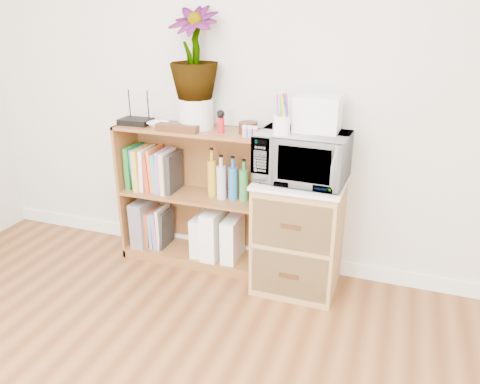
% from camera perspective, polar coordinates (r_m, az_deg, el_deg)
% --- Properties ---
extents(skirting_board, '(4.00, 0.02, 0.10)m').
position_cam_1_polar(skirting_board, '(3.35, 1.02, -7.28)').
color(skirting_board, white).
rests_on(skirting_board, ground).
extents(bookshelf, '(1.00, 0.30, 0.95)m').
position_cam_1_polar(bookshelf, '(3.17, -5.75, -0.63)').
color(bookshelf, brown).
rests_on(bookshelf, ground).
extents(wicker_unit, '(0.50, 0.45, 0.70)m').
position_cam_1_polar(wicker_unit, '(2.94, 7.14, -5.27)').
color(wicker_unit, '#9E7542').
rests_on(wicker_unit, ground).
extents(microwave, '(0.53, 0.37, 0.29)m').
position_cam_1_polar(microwave, '(2.73, 7.59, 4.27)').
color(microwave, white).
rests_on(microwave, wicker_unit).
extents(pen_cup, '(0.10, 0.10, 0.11)m').
position_cam_1_polar(pen_cup, '(2.64, 5.09, 8.14)').
color(pen_cup, white).
rests_on(pen_cup, microwave).
extents(small_appliance, '(0.25, 0.21, 0.20)m').
position_cam_1_polar(small_appliance, '(2.73, 9.47, 9.41)').
color(small_appliance, white).
rests_on(small_appliance, microwave).
extents(router, '(0.21, 0.14, 0.04)m').
position_cam_1_polar(router, '(3.19, -12.58, 8.39)').
color(router, black).
rests_on(router, bookshelf).
extents(white_bowl, '(0.13, 0.13, 0.03)m').
position_cam_1_polar(white_bowl, '(3.09, -9.97, 8.14)').
color(white_bowl, white).
rests_on(white_bowl, bookshelf).
extents(plant_pot, '(0.22, 0.22, 0.19)m').
position_cam_1_polar(plant_pot, '(3.01, -5.39, 9.52)').
color(plant_pot, silver).
rests_on(plant_pot, bookshelf).
extents(potted_plant, '(0.30, 0.30, 0.54)m').
position_cam_1_polar(potted_plant, '(2.95, -5.64, 16.47)').
color(potted_plant, '#386A2A').
rests_on(potted_plant, plant_pot).
extents(trinket_box, '(0.28, 0.07, 0.04)m').
position_cam_1_polar(trinket_box, '(2.95, -7.65, 7.75)').
color(trinket_box, '#3B1F10').
rests_on(trinket_box, bookshelf).
extents(kokeshi_doll, '(0.04, 0.04, 0.09)m').
position_cam_1_polar(kokeshi_doll, '(2.89, -2.34, 8.15)').
color(kokeshi_doll, '#AF151F').
rests_on(kokeshi_doll, bookshelf).
extents(wooden_bowl, '(0.12, 0.12, 0.07)m').
position_cam_1_polar(wooden_bowl, '(2.88, 0.98, 7.86)').
color(wooden_bowl, '#341E0E').
rests_on(wooden_bowl, bookshelf).
extents(paint_jars, '(0.11, 0.04, 0.06)m').
position_cam_1_polar(paint_jars, '(2.78, 1.22, 7.22)').
color(paint_jars, pink).
rests_on(paint_jars, bookshelf).
extents(file_box, '(0.10, 0.26, 0.33)m').
position_cam_1_polar(file_box, '(3.44, -11.55, -3.49)').
color(file_box, slate).
rests_on(file_box, bookshelf).
extents(magazine_holder_left, '(0.09, 0.22, 0.27)m').
position_cam_1_polar(magazine_holder_left, '(3.25, -4.74, -5.19)').
color(magazine_holder_left, white).
rests_on(magazine_holder_left, bookshelf).
extents(magazine_holder_mid, '(0.11, 0.27, 0.34)m').
position_cam_1_polar(magazine_holder_mid, '(3.20, -3.18, -4.97)').
color(magazine_holder_mid, white).
rests_on(magazine_holder_mid, bookshelf).
extents(magazine_holder_right, '(0.09, 0.24, 0.30)m').
position_cam_1_polar(magazine_holder_right, '(3.17, -0.90, -5.65)').
color(magazine_holder_right, white).
rests_on(magazine_holder_right, bookshelf).
extents(cookbooks, '(0.34, 0.20, 0.29)m').
position_cam_1_polar(cookbooks, '(3.24, -10.54, 2.73)').
color(cookbooks, '#1D6E24').
rests_on(cookbooks, bookshelf).
extents(liquor_bottles, '(0.28, 0.06, 0.32)m').
position_cam_1_polar(liquor_bottles, '(3.02, -1.66, 1.76)').
color(liquor_bottles, gold).
rests_on(liquor_bottles, bookshelf).
extents(lower_books, '(0.16, 0.19, 0.29)m').
position_cam_1_polar(lower_books, '(3.40, -9.82, -4.24)').
color(lower_books, '#C44822').
rests_on(lower_books, bookshelf).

